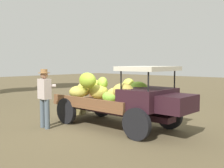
% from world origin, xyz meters
% --- Properties ---
extents(ground_plane, '(60.00, 60.00, 0.00)m').
position_xyz_m(ground_plane, '(0.00, 0.00, 0.00)').
color(ground_plane, brown).
extents(truck, '(4.51, 1.78, 1.85)m').
position_xyz_m(truck, '(0.57, 0.18, 0.93)').
color(truck, black).
rests_on(truck, ground).
extents(farmer, '(0.53, 0.47, 1.76)m').
position_xyz_m(farmer, '(-1.10, -1.43, 1.01)').
color(farmer, '#505E68').
rests_on(farmer, ground).
extents(wooden_crate, '(0.57, 0.60, 0.43)m').
position_xyz_m(wooden_crate, '(-2.07, 0.75, 0.21)').
color(wooden_crate, olive).
rests_on(wooden_crate, ground).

